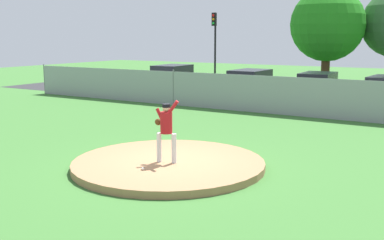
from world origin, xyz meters
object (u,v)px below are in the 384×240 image
object	(u,v)px
parked_car_white	(172,80)
parked_car_charcoal	(317,89)
parked_car_slate	(250,85)
traffic_cone_orange	(207,90)
traffic_light_near	(215,37)
baseball	(143,169)
pitcher_youth	(166,127)

from	to	relation	value
parked_car_white	parked_car_charcoal	distance (m)	9.35
parked_car_charcoal	parked_car_slate	bearing A→B (deg)	-177.35
traffic_cone_orange	traffic_light_near	xyz separation A→B (m)	(-1.55, 3.74, 3.25)
baseball	parked_car_white	size ratio (longest dim) A/B	0.02
baseball	traffic_cone_orange	bearing A→B (deg)	114.20
pitcher_youth	parked_car_slate	world-z (taller)	pitcher_youth
traffic_light_near	traffic_cone_orange	bearing A→B (deg)	-67.53
traffic_cone_orange	traffic_light_near	size ratio (longest dim) A/B	0.11
parked_car_slate	parked_car_white	bearing A→B (deg)	177.89
baseball	parked_car_white	world-z (taller)	parked_car_white
parked_car_white	parked_car_slate	bearing A→B (deg)	-2.11
parked_car_charcoal	traffic_cone_orange	distance (m)	7.17
pitcher_youth	parked_car_white	world-z (taller)	pitcher_youth
parked_car_charcoal	traffic_light_near	distance (m)	10.08
parked_car_charcoal	traffic_light_near	bearing A→B (deg)	153.27
pitcher_youth	traffic_cone_orange	size ratio (longest dim) A/B	3.11
baseball	traffic_light_near	bearing A→B (deg)	113.88
parked_car_charcoal	parked_car_slate	world-z (taller)	parked_car_slate
parked_car_slate	traffic_cone_orange	xyz separation A→B (m)	(-3.26, 0.80, -0.54)
pitcher_youth	parked_car_charcoal	xyz separation A→B (m)	(-0.32, 14.80, -0.39)
parked_car_slate	traffic_cone_orange	distance (m)	3.40
parked_car_white	traffic_light_near	distance (m)	5.15
parked_car_slate	traffic_cone_orange	world-z (taller)	parked_car_slate
parked_car_slate	traffic_light_near	size ratio (longest dim) A/B	0.90
parked_car_charcoal	parked_car_slate	size ratio (longest dim) A/B	0.98
parked_car_slate	traffic_cone_orange	bearing A→B (deg)	166.14
pitcher_youth	traffic_cone_orange	distance (m)	17.15
parked_car_white	traffic_light_near	size ratio (longest dim) A/B	0.91
pitcher_youth	parked_car_slate	size ratio (longest dim) A/B	0.37
baseball	parked_car_charcoal	xyz separation A→B (m)	(-0.23, 15.73, 0.55)
parked_car_charcoal	pitcher_youth	bearing A→B (deg)	-88.77
baseball	traffic_light_near	distance (m)	22.22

